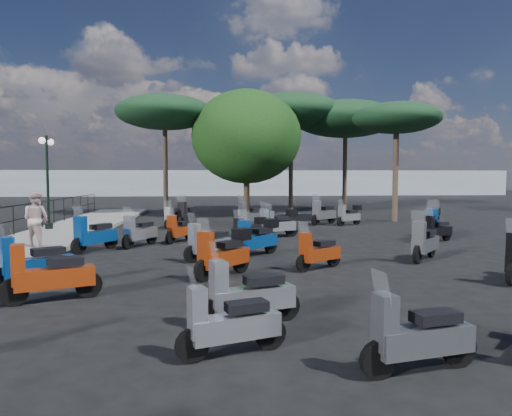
{
  "coord_description": "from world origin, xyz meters",
  "views": [
    {
      "loc": [
        -0.34,
        -12.38,
        2.31
      ],
      "look_at": [
        0.98,
        3.5,
        1.2
      ],
      "focal_mm": 32.0,
      "sensor_mm": 36.0,
      "label": 1
    }
  ],
  "objects": [
    {
      "name": "pine_0",
      "position": [
        4.37,
        16.95,
        6.42
      ],
      "size": [
        6.54,
        6.54,
        7.59
      ],
      "color": "#38281E",
      "rests_on": "ground"
    },
    {
      "name": "ground",
      "position": [
        0.0,
        0.0,
        0.0
      ],
      "size": [
        120.0,
        120.0,
        0.0
      ],
      "primitive_type": "plane",
      "color": "black",
      "rests_on": "ground"
    },
    {
      "name": "scooter_7",
      "position": [
        0.12,
        -5.48,
        0.46
      ],
      "size": [
        1.63,
        0.76,
        1.34
      ],
      "rotation": [
        0.0,
        0.0,
        1.89
      ],
      "color": "black",
      "rests_on": "ground"
    },
    {
      "name": "scooter_15",
      "position": [
        1.95,
        4.74,
        0.45
      ],
      "size": [
        1.37,
        1.07,
        1.3
      ],
      "rotation": [
        0.0,
        0.0,
        2.21
      ],
      "color": "black",
      "rests_on": "ground"
    },
    {
      "name": "scooter_27",
      "position": [
        7.31,
        2.92,
        0.42
      ],
      "size": [
        1.38,
        0.88,
        1.22
      ],
      "rotation": [
        0.0,
        0.0,
        2.09
      ],
      "color": "black",
      "rests_on": "ground"
    },
    {
      "name": "scooter_22",
      "position": [
        5.8,
        8.53,
        0.47
      ],
      "size": [
        1.39,
        0.99,
        1.25
      ],
      "rotation": [
        0.0,
        0.0,
        2.14
      ],
      "color": "black",
      "rests_on": "ground"
    },
    {
      "name": "scooter_16",
      "position": [
        1.22,
        8.32,
        0.51
      ],
      "size": [
        1.71,
        0.99,
        1.47
      ],
      "rotation": [
        0.0,
        0.0,
        2.02
      ],
      "color": "black",
      "rests_on": "ground"
    },
    {
      "name": "scooter_3",
      "position": [
        -4.12,
        1.8,
        0.5
      ],
      "size": [
        1.08,
        1.61,
        1.45
      ],
      "rotation": [
        0.0,
        0.0,
        2.59
      ],
      "color": "black",
      "rests_on": "ground"
    },
    {
      "name": "scooter_2",
      "position": [
        -3.44,
        -3.84,
        0.49
      ],
      "size": [
        1.68,
        0.88,
        1.41
      ],
      "rotation": [
        0.0,
        0.0,
        1.96
      ],
      "color": "black",
      "rests_on": "ground"
    },
    {
      "name": "distant_hills",
      "position": [
        0.0,
        45.0,
        1.5
      ],
      "size": [
        70.0,
        8.0,
        3.0
      ],
      "primitive_type": "cube",
      "color": "gray",
      "rests_on": "ground"
    },
    {
      "name": "pine_1",
      "position": [
        8.04,
        17.3,
        6.04
      ],
      "size": [
        6.85,
        6.85,
        7.25
      ],
      "color": "#38281E",
      "rests_on": "ground"
    },
    {
      "name": "sidewalk",
      "position": [
        -6.5,
        3.0,
        0.07
      ],
      "size": [
        3.0,
        30.0,
        0.15
      ],
      "primitive_type": "cube",
      "color": "slate",
      "rests_on": "ground"
    },
    {
      "name": "scooter_10",
      "position": [
        0.69,
        2.72,
        0.46
      ],
      "size": [
        1.24,
        1.12,
        1.21
      ],
      "rotation": [
        0.0,
        0.0,
        2.29
      ],
      "color": "black",
      "rests_on": "ground"
    },
    {
      "name": "scooter_20",
      "position": [
        5.3,
        -0.41,
        0.49
      ],
      "size": [
        1.25,
        1.39,
        1.41
      ],
      "rotation": [
        0.0,
        0.0,
        2.41
      ],
      "color": "black",
      "rests_on": "ground"
    },
    {
      "name": "scooter_8",
      "position": [
        0.8,
        0.7,
        0.52
      ],
      "size": [
        1.37,
        1.3,
        1.37
      ],
      "rotation": [
        0.0,
        0.0,
        2.32
      ],
      "color": "black",
      "rests_on": "ground"
    },
    {
      "name": "pine_3",
      "position": [
        8.68,
        10.23,
        5.22
      ],
      "size": [
        4.45,
        4.45,
        6.03
      ],
      "color": "#38281E",
      "rests_on": "ground"
    },
    {
      "name": "pedestrian_far",
      "position": [
        -5.92,
        2.06,
        1.0
      ],
      "size": [
        1.0,
        0.9,
        1.7
      ],
      "primitive_type": "imported",
      "rotation": [
        0.0,
        0.0,
        2.78
      ],
      "color": "#C0A3A0",
      "rests_on": "sidewalk"
    },
    {
      "name": "scooter_4",
      "position": [
        -1.67,
        3.7,
        0.47
      ],
      "size": [
        0.96,
        1.4,
        1.25
      ],
      "rotation": [
        0.0,
        0.0,
        2.6
      ],
      "color": "black",
      "rests_on": "ground"
    },
    {
      "name": "scooter_14",
      "position": [
        -0.59,
        0.08,
        0.46
      ],
      "size": [
        1.43,
        1.07,
        1.34
      ],
      "rotation": [
        0.0,
        0.0,
        2.19
      ],
      "color": "black",
      "rests_on": "ground"
    },
    {
      "name": "lamp_post_2",
      "position": [
        -7.3,
        6.94,
        2.33
      ],
      "size": [
        0.31,
        1.13,
        3.82
      ],
      "rotation": [
        0.0,
        0.0,
        -0.03
      ],
      "color": "black",
      "rests_on": "sidewalk"
    },
    {
      "name": "scooter_26",
      "position": [
        7.63,
        3.81,
        0.55
      ],
      "size": [
        1.11,
        1.67,
        1.47
      ],
      "rotation": [
        0.0,
        0.0,
        2.62
      ],
      "color": "black",
      "rests_on": "ground"
    },
    {
      "name": "scooter_1",
      "position": [
        -4.14,
        -2.72,
        0.49
      ],
      "size": [
        1.5,
        1.14,
        1.41
      ],
      "rotation": [
        0.0,
        0.0,
        2.2
      ],
      "color": "black",
      "rests_on": "ground"
    },
    {
      "name": "scooter_19",
      "position": [
        2.12,
        -1.35,
        0.42
      ],
      "size": [
        1.31,
        0.95,
        1.21
      ],
      "rotation": [
        0.0,
        0.0,
        2.16
      ],
      "color": "black",
      "rests_on": "ground"
    },
    {
      "name": "pine_2",
      "position": [
        -3.44,
        15.02,
        6.02
      ],
      "size": [
        5.72,
        5.72,
        7.05
      ],
      "color": "#38281E",
      "rests_on": "ground"
    },
    {
      "name": "scooter_6",
      "position": [
        -0.2,
        -6.66,
        0.42
      ],
      "size": [
        1.46,
        0.69,
        1.2
      ],
      "rotation": [
        0.0,
        0.0,
        1.9
      ],
      "color": "black",
      "rests_on": "ground"
    },
    {
      "name": "scooter_11",
      "position": [
        -2.35,
        8.24,
        0.43
      ],
      "size": [
        0.8,
        1.46,
        1.24
      ],
      "rotation": [
        0.0,
        0.0,
        2.72
      ],
      "color": "black",
      "rests_on": "ground"
    },
    {
      "name": "scooter_21",
      "position": [
        1.89,
        4.57,
        0.52
      ],
      "size": [
        1.67,
        0.86,
        1.39
      ],
      "rotation": [
        0.0,
        0.0,
        1.93
      ],
      "color": "black",
      "rests_on": "ground"
    },
    {
      "name": "scooter_28",
      "position": [
        4.67,
        8.99,
        0.51
      ],
      "size": [
        1.47,
        1.31,
        1.48
      ],
      "rotation": [
        0.0,
        0.0,
        2.29
      ],
      "color": "black",
      "rests_on": "ground"
    },
    {
      "name": "scooter_12",
      "position": [
        1.98,
        -7.35,
        0.43
      ],
      "size": [
        1.56,
        0.6,
        1.25
      ],
      "rotation": [
        0.0,
        0.0,
        1.79
      ],
      "color": "black",
      "rests_on": "ground"
    },
    {
      "name": "scooter_5",
      "position": [
        -1.77,
        8.68,
        0.52
      ],
      "size": [
        0.9,
        1.8,
        1.5
      ],
      "rotation": [
        0.0,
        0.0,
        2.78
      ],
      "color": "black",
      "rests_on": "ground"
    },
    {
      "name": "scooter_9",
      "position": [
        -2.93,
        2.75,
        0.47
      ],
      "size": [
        0.97,
        1.52,
        1.34
      ],
      "rotation": [
        0.0,
        0.0,
        2.63
      ],
      "color": "black",
      "rests_on": "ground"
    },
    {
      "name": "scooter_13",
      "position": [
        -0.22,
        -2.01,
        0.53
      ],
      "size": [
        1.35,
        1.39,
        1.41
      ],
      "rotation": [
        0.0,
        0.0,
        2.38
      ],
      "color": "black",
      "rests_on": "ground"
    },
    {
      "name": "broadleaf_tree",
      "position": [
        1.32,
        14.26,
        4.59
      ],
      "size": [
        6.39,
        6.39,
        7.31
      ],
      "color": "#38281E",
      "rests_on": "ground"
    }
  ]
}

